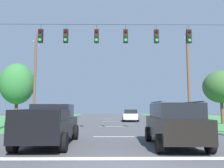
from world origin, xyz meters
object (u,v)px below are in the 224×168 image
Objects in this scene: tree_roadside_far_right at (17,84)px; tree_roadside_left at (221,87)px; distant_car_crossing_white at (178,115)px; suv_black at (174,123)px; utility_pole_mid_right at (188,76)px; utility_pole_near_left at (35,80)px; pickup_truck at (50,124)px; overhead_signal_span at (112,65)px; distant_car_oncoming at (131,115)px.

tree_roadside_left is at bearing -4.93° from tree_roadside_far_right.
distant_car_crossing_white is 20.98m from tree_roadside_far_right.
tree_roadside_far_right reaches higher than tree_roadside_left.
suv_black is at bearing -49.26° from tree_roadside_far_right.
tree_roadside_far_right is at bearing 177.75° from utility_pole_mid_right.
utility_pole_near_left is at bearing 179.96° from utility_pole_mid_right.
utility_pole_near_left is at bearing 176.65° from tree_roadside_left.
pickup_truck is 16.34m from utility_pole_near_left.
utility_pole_mid_right reaches higher than tree_roadside_far_right.
tree_roadside_left is at bearing 37.55° from overhead_signal_span.
overhead_signal_span is 6.68m from suv_black.
utility_pole_mid_right is (6.16, 15.35, 4.37)m from suv_black.
tree_roadside_left is (23.19, -2.00, -0.50)m from tree_roadside_far_right.
pickup_truck is at bearing -62.65° from tree_roadside_far_right.
overhead_signal_span is 3.14× the size of pickup_truck.
tree_roadside_far_right reaches higher than pickup_truck.
suv_black is (2.81, -4.85, -3.64)m from overhead_signal_span.
suv_black is 1.09× the size of distant_car_oncoming.
tree_roadside_far_right is 1.19× the size of tree_roadside_left.
suv_black is at bearing -111.86° from utility_pole_mid_right.
distant_car_crossing_white is (6.31, 20.30, -0.27)m from suv_black.
overhead_signal_span is 1.52× the size of utility_pole_mid_right.
overhead_signal_span is 2.44× the size of tree_roadside_far_right.
tree_roadside_far_right reaches higher than distant_car_oncoming.
suv_black is at bearing -89.31° from distant_car_oncoming.
tree_roadside_far_right is (-13.68, -2.92, 3.77)m from distant_car_oncoming.
distant_car_oncoming is at bearing 149.88° from utility_pole_mid_right.
tree_roadside_far_right is (-13.91, 16.14, 3.50)m from suv_black.
utility_pole_near_left is 1.48× the size of tree_roadside_far_right.
tree_roadside_far_right is (-20.22, -4.16, 3.77)m from distant_car_crossing_white.
distant_car_oncoming is (-6.54, -1.24, 0.00)m from distant_car_crossing_white.
pickup_truck is 1.12× the size of suv_black.
suv_black is at bearing -107.27° from distant_car_crossing_white.
utility_pole_near_left is (-5.74, 14.77, 4.00)m from pickup_truck.
distant_car_crossing_white is 0.62× the size of tree_roadside_far_right.
distant_car_crossing_white is (9.12, 15.45, -3.91)m from overhead_signal_span.
suv_black reaches higher than pickup_truck.
utility_pole_near_left is (-17.91, -4.94, 4.18)m from distant_car_crossing_white.
tree_roadside_far_right is (-20.07, 0.79, -0.87)m from utility_pole_mid_right.
tree_roadside_left is (2.97, -6.16, 3.26)m from distant_car_crossing_white.
tree_roadside_left is at bearing -21.18° from utility_pole_mid_right.
distant_car_crossing_white is 0.75× the size of tree_roadside_left.
tree_roadside_far_right is at bearing 175.07° from tree_roadside_left.
distant_car_oncoming is (-0.23, 19.06, -0.27)m from suv_black.
distant_car_oncoming is 12.67m from utility_pole_near_left.
utility_pole_mid_right is (6.39, -3.71, 4.64)m from distant_car_oncoming.
distant_car_oncoming is 8.72m from utility_pole_mid_right.
pickup_truck is at bearing -121.72° from distant_car_crossing_white.
utility_pole_near_left is (-11.37, -3.70, 4.18)m from distant_car_oncoming.
distant_car_crossing_white is 0.42× the size of utility_pole_near_left.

